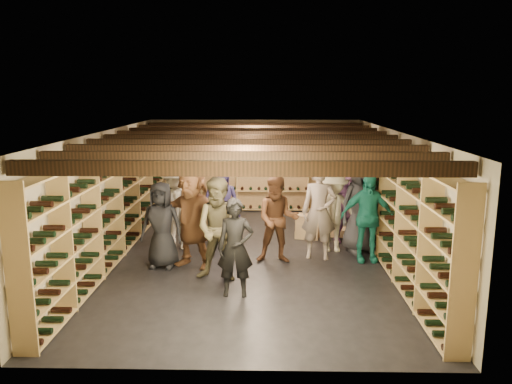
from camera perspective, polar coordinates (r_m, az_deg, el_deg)
The scene contains 22 objects.
ground at distance 9.70m, azimuth -0.68°, elevation -7.40°, with size 8.00×8.00×0.00m, color black.
walls at distance 9.38m, azimuth -0.70°, elevation -0.44°, with size 5.52×8.02×2.40m.
ceiling at distance 9.21m, azimuth -0.72°, elevation 6.88°, with size 5.50×8.00×0.01m, color beige.
ceiling_joists at distance 9.22m, azimuth -0.71°, elevation 6.01°, with size 5.40×7.12×0.18m.
wine_rack_left at distance 9.84m, azimuth -15.84°, elevation -1.07°, with size 0.32×7.50×2.15m.
wine_rack_right at distance 9.67m, azimuth 14.71°, elevation -1.22°, with size 0.32×7.50×2.15m.
wine_rack_back at distance 13.17m, azimuth -0.14°, elevation 2.45°, with size 4.70×0.30×2.15m.
crate_stack_left at distance 11.61m, azimuth -6.40°, elevation -2.56°, with size 0.53×0.37×0.68m.
crate_stack_right at distance 10.90m, azimuth 5.85°, elevation -3.93°, with size 0.55×0.42×0.51m.
crate_loose at distance 11.19m, azimuth 9.22°, elevation -4.52°, with size 0.50×0.33×0.17m, color tan.
person_0 at distance 9.10m, azimuth -10.74°, elevation -3.73°, with size 0.76×0.50×1.56m, color black.
person_1 at distance 7.71m, azimuth -2.37°, elevation -6.40°, with size 0.56×0.37×1.54m, color black.
person_2 at distance 8.34m, azimuth -4.11°, elevation -4.28°, with size 0.85×0.66×1.75m, color brown.
person_3 at distance 9.95m, azimuth 8.82°, elevation -2.19°, with size 1.05×0.60×1.62m, color beige.
person_4 at distance 9.48m, azimuth 12.57°, elevation -2.83°, with size 0.98×0.41×1.68m, color #1A7764.
person_5 at distance 9.02m, azimuth -7.29°, elevation -2.84°, with size 1.71×0.54×1.84m, color brown.
person_6 at distance 10.55m, azimuth -4.04°, elevation -1.25°, with size 0.80×0.52×1.64m, color #221D41.
person_7 at distance 9.46m, azimuth 7.22°, elevation -2.30°, with size 0.66×0.43×1.80m, color gray.
person_8 at distance 9.19m, azimuth 2.50°, elevation -3.15°, with size 0.80×0.62×1.64m, color #4F2F1C.
person_9 at distance 10.05m, azimuth -9.01°, elevation -1.73°, with size 1.12×0.64×1.73m, color beige.
person_11 at distance 10.69m, azimuth 10.57°, elevation -0.80°, with size 1.67×0.53×1.80m, color #945D96.
person_12 at distance 9.98m, azimuth 11.99°, elevation -1.46°, with size 0.93×0.60×1.89m, color #2D2D32.
Camera 1 is at (0.31, -9.18, 3.13)m, focal length 35.00 mm.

